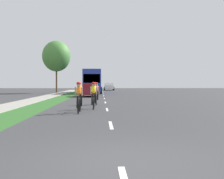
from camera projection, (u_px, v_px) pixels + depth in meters
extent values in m
plane|color=#38383A|center=(104.00, 99.00, 24.95)|extent=(120.00, 120.00, 0.00)
cube|color=#2D6026|center=(58.00, 99.00, 24.76)|extent=(1.90, 70.00, 0.01)
cube|color=#9E998E|center=(37.00, 99.00, 24.67)|extent=(1.94, 70.00, 0.10)
cube|color=white|center=(111.00, 125.00, 9.37)|extent=(0.12, 1.80, 0.01)
cube|color=white|center=(107.00, 109.00, 14.96)|extent=(0.12, 1.80, 0.01)
cube|color=white|center=(105.00, 102.00, 20.55)|extent=(0.12, 1.80, 0.01)
cube|color=white|center=(104.00, 98.00, 26.15)|extent=(0.12, 1.80, 0.01)
cube|color=white|center=(104.00, 96.00, 31.74)|extent=(0.12, 1.80, 0.01)
cube|color=white|center=(103.00, 94.00, 37.33)|extent=(0.12, 1.80, 0.01)
cube|color=white|center=(103.00, 93.00, 42.93)|extent=(0.12, 1.80, 0.01)
cube|color=white|center=(103.00, 92.00, 48.52)|extent=(0.12, 1.80, 0.01)
cube|color=white|center=(102.00, 91.00, 54.11)|extent=(0.12, 1.80, 0.01)
torus|color=black|center=(80.00, 105.00, 13.87)|extent=(0.06, 0.68, 0.68)
torus|color=black|center=(78.00, 107.00, 12.83)|extent=(0.06, 0.68, 0.68)
cylinder|color=black|center=(79.00, 103.00, 13.24)|extent=(0.04, 0.59, 0.43)
cylinder|color=black|center=(80.00, 100.00, 13.52)|extent=(0.04, 0.04, 0.55)
cylinder|color=black|center=(79.00, 96.00, 13.29)|extent=(0.03, 0.55, 0.03)
cylinder|color=black|center=(78.00, 96.00, 12.84)|extent=(0.42, 0.02, 0.02)
ellipsoid|color=orange|center=(79.00, 90.00, 13.35)|extent=(0.30, 0.54, 0.63)
sphere|color=tan|center=(79.00, 85.00, 13.06)|extent=(0.20, 0.20, 0.20)
ellipsoid|color=red|center=(79.00, 83.00, 13.06)|extent=(0.24, 0.28, 0.16)
cylinder|color=tan|center=(76.00, 91.00, 13.06)|extent=(0.07, 0.26, 0.45)
cylinder|color=tan|center=(82.00, 91.00, 13.08)|extent=(0.07, 0.26, 0.45)
cylinder|color=black|center=(77.00, 102.00, 13.44)|extent=(0.10, 0.30, 0.60)
cylinder|color=black|center=(81.00, 101.00, 13.40)|extent=(0.10, 0.25, 0.61)
torus|color=black|center=(94.00, 103.00, 15.83)|extent=(0.06, 0.68, 0.68)
torus|color=black|center=(94.00, 104.00, 14.79)|extent=(0.06, 0.68, 0.68)
cylinder|color=black|center=(94.00, 100.00, 15.21)|extent=(0.04, 0.59, 0.43)
cylinder|color=black|center=(94.00, 98.00, 15.48)|extent=(0.04, 0.04, 0.55)
cylinder|color=black|center=(94.00, 95.00, 15.25)|extent=(0.03, 0.55, 0.03)
cylinder|color=black|center=(94.00, 95.00, 14.80)|extent=(0.42, 0.02, 0.02)
ellipsoid|color=yellow|center=(94.00, 89.00, 15.31)|extent=(0.30, 0.54, 0.63)
sphere|color=tan|center=(94.00, 85.00, 15.03)|extent=(0.20, 0.20, 0.20)
ellipsoid|color=red|center=(94.00, 83.00, 15.02)|extent=(0.24, 0.28, 0.16)
cylinder|color=tan|center=(91.00, 90.00, 15.03)|extent=(0.07, 0.26, 0.45)
cylinder|color=tan|center=(96.00, 90.00, 15.04)|extent=(0.07, 0.26, 0.45)
cylinder|color=black|center=(92.00, 100.00, 15.40)|extent=(0.10, 0.30, 0.60)
cylinder|color=black|center=(95.00, 98.00, 15.36)|extent=(0.10, 0.25, 0.61)
torus|color=black|center=(96.00, 99.00, 18.87)|extent=(0.06, 0.68, 0.68)
torus|color=black|center=(96.00, 100.00, 17.83)|extent=(0.06, 0.68, 0.68)
cylinder|color=silver|center=(96.00, 97.00, 18.25)|extent=(0.04, 0.59, 0.43)
cylinder|color=silver|center=(96.00, 96.00, 18.53)|extent=(0.04, 0.04, 0.55)
cylinder|color=silver|center=(96.00, 93.00, 18.29)|extent=(0.03, 0.55, 0.03)
cylinder|color=black|center=(96.00, 93.00, 17.84)|extent=(0.42, 0.02, 0.02)
ellipsoid|color=#CC2D8C|center=(96.00, 88.00, 18.35)|extent=(0.30, 0.54, 0.63)
sphere|color=tan|center=(96.00, 85.00, 18.07)|extent=(0.20, 0.20, 0.20)
ellipsoid|color=red|center=(96.00, 83.00, 18.07)|extent=(0.24, 0.28, 0.16)
cylinder|color=tan|center=(94.00, 89.00, 18.07)|extent=(0.07, 0.26, 0.45)
cylinder|color=tan|center=(98.00, 89.00, 18.08)|extent=(0.07, 0.26, 0.45)
cylinder|color=black|center=(95.00, 97.00, 18.44)|extent=(0.10, 0.30, 0.60)
cylinder|color=black|center=(98.00, 96.00, 18.40)|extent=(0.10, 0.25, 0.61)
cube|color=maroon|center=(90.00, 91.00, 30.00)|extent=(1.76, 4.30, 0.76)
cube|color=maroon|center=(90.00, 86.00, 30.13)|extent=(1.55, 2.24, 0.52)
cube|color=#1E2833|center=(89.00, 86.00, 29.17)|extent=(1.44, 0.08, 0.44)
cylinder|color=black|center=(81.00, 94.00, 28.64)|extent=(0.22, 0.64, 0.64)
cylinder|color=black|center=(97.00, 94.00, 28.71)|extent=(0.22, 0.64, 0.64)
cylinder|color=black|center=(83.00, 93.00, 31.30)|extent=(0.22, 0.64, 0.64)
cylinder|color=black|center=(97.00, 93.00, 31.38)|extent=(0.22, 0.64, 0.64)
cube|color=#23389E|center=(93.00, 81.00, 40.86)|extent=(2.50, 11.60, 3.10)
cube|color=#1E2833|center=(93.00, 78.00, 40.85)|extent=(2.52, 10.67, 0.64)
cube|color=#1E2833|center=(92.00, 78.00, 35.10)|extent=(2.25, 0.06, 1.20)
cylinder|color=black|center=(83.00, 91.00, 37.08)|extent=(0.28, 0.96, 0.96)
cylinder|color=black|center=(101.00, 91.00, 37.19)|extent=(0.28, 0.96, 0.96)
cylinder|color=black|center=(86.00, 90.00, 44.03)|extent=(0.28, 0.96, 0.96)
cylinder|color=black|center=(101.00, 90.00, 44.14)|extent=(0.28, 0.96, 0.96)
cube|color=silver|center=(109.00, 87.00, 57.56)|extent=(1.96, 5.10, 0.76)
cube|color=silver|center=(109.00, 84.00, 56.79)|extent=(1.80, 1.78, 0.64)
cube|color=#1E2833|center=(109.00, 84.00, 56.07)|extent=(1.67, 0.08, 0.52)
cube|color=silver|center=(105.00, 86.00, 58.54)|extent=(0.08, 2.81, 0.40)
cube|color=silver|center=(113.00, 86.00, 58.62)|extent=(0.08, 2.81, 0.40)
cube|color=silver|center=(109.00, 86.00, 60.07)|extent=(1.80, 0.08, 0.40)
cylinder|color=black|center=(105.00, 89.00, 56.00)|extent=(0.26, 0.76, 0.76)
cylinder|color=black|center=(114.00, 89.00, 56.09)|extent=(0.26, 0.76, 0.76)
cylinder|color=black|center=(104.00, 88.00, 59.06)|extent=(0.26, 0.76, 0.76)
cylinder|color=black|center=(113.00, 88.00, 59.14)|extent=(0.26, 0.76, 0.76)
cube|color=red|center=(95.00, 86.00, 68.25)|extent=(1.90, 4.70, 1.00)
cube|color=red|center=(95.00, 83.00, 68.44)|extent=(1.71, 2.91, 0.52)
cube|color=#1E2833|center=(95.00, 84.00, 67.18)|extent=(1.56, 0.08, 0.44)
cylinder|color=black|center=(91.00, 88.00, 66.82)|extent=(0.25, 0.72, 0.72)
cylinder|color=black|center=(98.00, 88.00, 66.90)|extent=(0.25, 0.72, 0.72)
cylinder|color=black|center=(91.00, 88.00, 69.63)|extent=(0.25, 0.72, 0.72)
cylinder|color=black|center=(99.00, 88.00, 69.71)|extent=(0.25, 0.72, 0.72)
cylinder|color=brown|center=(57.00, 80.00, 40.89)|extent=(0.24, 0.24, 4.03)
ellipsoid|color=#478438|center=(56.00, 56.00, 40.80)|extent=(4.35, 4.35, 4.79)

